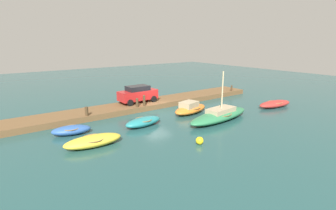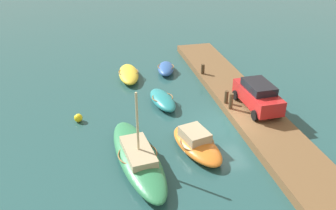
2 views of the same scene
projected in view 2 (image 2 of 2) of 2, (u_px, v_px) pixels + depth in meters
ground_plane at (229, 125)px, 22.16m from camera, size 84.00×84.00×0.00m
dock_platform at (257, 118)px, 22.40m from camera, size 27.31×3.16×0.52m
rowboat_yellow at (129, 74)px, 28.17m from camera, size 3.90×1.70×0.73m
dinghy_blue at (166, 68)px, 29.21m from camera, size 2.98×1.86×0.68m
sailboat_green at (138, 157)px, 18.54m from camera, size 7.46×2.80×4.25m
rowboat_teal at (163, 100)px, 24.36m from camera, size 3.54×1.79×0.71m
motorboat_orange at (196, 143)px, 19.64m from camera, size 4.49×2.71×1.16m
mooring_post_mid_west at (231, 101)px, 22.71m from camera, size 0.25×0.25×1.05m
mooring_post_mid_east at (226, 97)px, 23.43m from camera, size 0.25×0.25×0.85m
mooring_post_east at (203, 69)px, 27.67m from camera, size 0.27×0.27×0.76m
parked_car at (258, 95)px, 22.64m from camera, size 4.02×1.95×1.73m
marker_buoy at (78, 118)px, 22.43m from camera, size 0.53×0.53×0.53m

